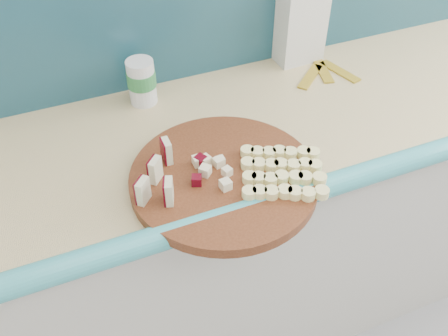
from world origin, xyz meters
name	(u,v)px	position (x,y,z in m)	size (l,w,h in m)	color
kitchen_counter	(330,200)	(0.10, 1.50, 0.46)	(2.20, 0.63, 0.91)	beige
cutting_board	(224,178)	(-0.39, 1.30, 0.92)	(0.45, 0.45, 0.03)	#47200F
apple_wedges	(158,175)	(-0.54, 1.33, 0.97)	(0.12, 0.18, 0.06)	beige
apple_chunks	(212,171)	(-0.42, 1.32, 0.95)	(0.07, 0.07, 0.02)	#F8F0C6
banana_slices	(282,172)	(-0.27, 1.25, 0.95)	(0.24, 0.22, 0.02)	#F2EA94
flour_bag	(299,23)	(0.04, 1.75, 1.03)	(0.14, 0.10, 0.25)	silver
canister	(142,81)	(-0.48, 1.70, 0.98)	(0.08, 0.08, 0.13)	silver
banana_peel	(324,73)	(0.08, 1.63, 0.91)	(0.20, 0.18, 0.01)	#B49322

